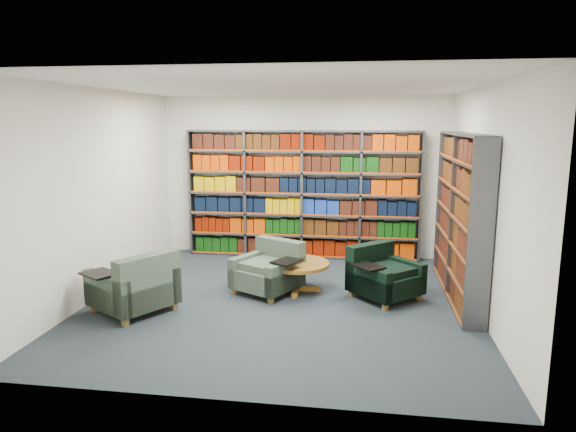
# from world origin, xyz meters

# --- Properties ---
(room_shell) EXTENTS (5.02, 5.02, 2.82)m
(room_shell) POSITION_xyz_m (0.00, 0.00, 1.40)
(room_shell) COLOR #1E2931
(room_shell) RESTS_ON ground
(bookshelf_back) EXTENTS (4.00, 0.28, 2.20)m
(bookshelf_back) POSITION_xyz_m (0.00, 2.34, 1.10)
(bookshelf_back) COLOR #47494F
(bookshelf_back) RESTS_ON ground
(bookshelf_right) EXTENTS (0.28, 2.50, 2.20)m
(bookshelf_right) POSITION_xyz_m (2.34, 0.60, 1.10)
(bookshelf_right) COLOR #47494F
(bookshelf_right) RESTS_ON ground
(chair_teal_left) EXTENTS (1.06, 1.06, 0.71)m
(chair_teal_left) POSITION_xyz_m (-0.22, 0.40, 0.29)
(chair_teal_left) COLOR #042734
(chair_teal_left) RESTS_ON ground
(chair_green_right) EXTENTS (1.09, 1.09, 0.70)m
(chair_green_right) POSITION_xyz_m (1.32, 0.39, 0.28)
(chair_green_right) COLOR black
(chair_green_right) RESTS_ON ground
(chair_teal_front) EXTENTS (1.18, 1.18, 0.78)m
(chair_teal_front) POSITION_xyz_m (-1.73, -0.64, 0.31)
(chair_teal_front) COLOR #042734
(chair_teal_front) RESTS_ON ground
(coffee_table) EXTENTS (0.89, 0.89, 0.63)m
(coffee_table) POSITION_xyz_m (0.15, 0.46, 0.34)
(coffee_table) COLOR olive
(coffee_table) RESTS_ON ground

